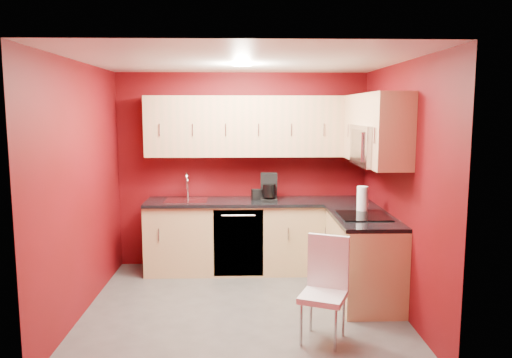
{
  "coord_description": "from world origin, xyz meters",
  "views": [
    {
      "loc": [
        -0.01,
        -4.94,
        2.02
      ],
      "look_at": [
        0.15,
        0.55,
        1.26
      ],
      "focal_mm": 35.0,
      "sensor_mm": 36.0,
      "label": 1
    }
  ],
  "objects_px": {
    "coffee_maker": "(269,187)",
    "paper_towel": "(362,199)",
    "microwave": "(376,145)",
    "sink": "(186,198)",
    "napkin_holder": "(257,195)",
    "dining_chair": "(323,291)"
  },
  "relations": [
    {
      "from": "microwave",
      "to": "coffee_maker",
      "type": "relative_size",
      "value": 2.22
    },
    {
      "from": "microwave",
      "to": "dining_chair",
      "type": "xyz_separation_m",
      "value": [
        -0.69,
        -0.99,
        -1.2
      ]
    },
    {
      "from": "microwave",
      "to": "coffee_maker",
      "type": "xyz_separation_m",
      "value": [
        -1.07,
        0.91,
        -0.58
      ]
    },
    {
      "from": "microwave",
      "to": "coffee_maker",
      "type": "height_order",
      "value": "microwave"
    },
    {
      "from": "paper_towel",
      "to": "microwave",
      "type": "bearing_deg",
      "value": -74.57
    },
    {
      "from": "microwave",
      "to": "dining_chair",
      "type": "relative_size",
      "value": 0.83
    },
    {
      "from": "sink",
      "to": "microwave",
      "type": "bearing_deg",
      "value": -25.6
    },
    {
      "from": "microwave",
      "to": "sink",
      "type": "bearing_deg",
      "value": 154.4
    },
    {
      "from": "paper_towel",
      "to": "sink",
      "type": "bearing_deg",
      "value": 159.53
    },
    {
      "from": "napkin_holder",
      "to": "dining_chair",
      "type": "height_order",
      "value": "napkin_holder"
    },
    {
      "from": "sink",
      "to": "coffee_maker",
      "type": "distance_m",
      "value": 1.04
    },
    {
      "from": "microwave",
      "to": "sink",
      "type": "xyz_separation_m",
      "value": [
        -2.09,
        1.0,
        -0.72
      ]
    },
    {
      "from": "coffee_maker",
      "to": "paper_towel",
      "type": "height_order",
      "value": "coffee_maker"
    },
    {
      "from": "microwave",
      "to": "paper_towel",
      "type": "relative_size",
      "value": 2.7
    },
    {
      "from": "napkin_holder",
      "to": "coffee_maker",
      "type": "bearing_deg",
      "value": -35.05
    },
    {
      "from": "sink",
      "to": "napkin_holder",
      "type": "distance_m",
      "value": 0.88
    },
    {
      "from": "sink",
      "to": "dining_chair",
      "type": "xyz_separation_m",
      "value": [
        1.4,
        -1.99,
        -0.48
      ]
    },
    {
      "from": "coffee_maker",
      "to": "paper_towel",
      "type": "xyz_separation_m",
      "value": [
        1.0,
        -0.67,
        -0.03
      ]
    },
    {
      "from": "sink",
      "to": "paper_towel",
      "type": "bearing_deg",
      "value": -20.47
    },
    {
      "from": "napkin_holder",
      "to": "dining_chair",
      "type": "distance_m",
      "value": 2.13
    },
    {
      "from": "paper_towel",
      "to": "dining_chair",
      "type": "xyz_separation_m",
      "value": [
        -0.63,
        -1.23,
        -0.59
      ]
    },
    {
      "from": "sink",
      "to": "coffee_maker",
      "type": "xyz_separation_m",
      "value": [
        1.03,
        -0.09,
        0.14
      ]
    }
  ]
}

